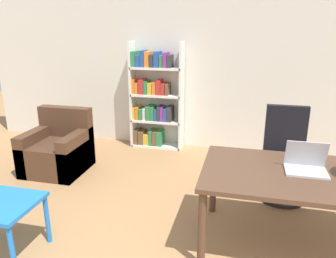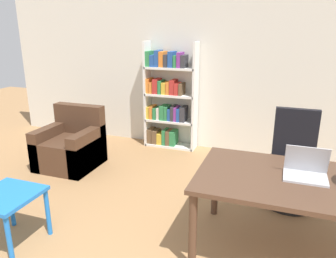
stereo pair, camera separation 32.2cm
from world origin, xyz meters
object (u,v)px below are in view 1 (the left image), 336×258
(desk, at_px, (299,182))
(armchair, at_px, (58,151))
(office_chair, at_px, (284,158))
(side_table_blue, at_px, (5,212))
(bookshelf, at_px, (153,100))
(laptop, at_px, (306,165))

(desk, relative_size, armchair, 1.95)
(office_chair, xyz_separation_m, side_table_blue, (-2.44, -1.74, -0.04))
(desk, distance_m, office_chair, 1.05)
(armchair, xyz_separation_m, bookshelf, (1.04, 1.26, 0.52))
(side_table_blue, bearing_deg, desk, 16.17)
(bookshelf, bearing_deg, side_table_blue, -98.85)
(laptop, bearing_deg, desk, -129.15)
(desk, xyz_separation_m, bookshelf, (-1.98, 2.29, 0.14))
(side_table_blue, bearing_deg, office_chair, 35.49)
(laptop, xyz_separation_m, side_table_blue, (-2.50, -0.78, -0.37))
(office_chair, distance_m, bookshelf, 2.37)
(laptop, distance_m, side_table_blue, 2.65)
(office_chair, bearing_deg, desk, -89.32)
(laptop, relative_size, armchair, 0.41)
(laptop, relative_size, bookshelf, 0.20)
(laptop, bearing_deg, side_table_blue, -162.78)
(office_chair, relative_size, bookshelf, 0.62)
(office_chair, relative_size, side_table_blue, 1.96)
(desk, height_order, side_table_blue, desk)
(side_table_blue, xyz_separation_m, bookshelf, (0.47, 3.00, 0.38))
(armchair, bearing_deg, office_chair, -0.02)
(laptop, height_order, armchair, laptop)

